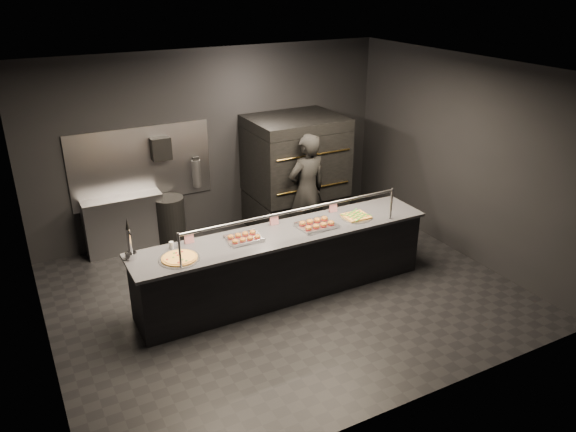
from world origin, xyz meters
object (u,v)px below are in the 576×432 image
(towel_dispenser, at_px, (161,149))
(trash_bin, at_px, (170,221))
(beer_tap, at_px, (130,247))
(service_counter, at_px, (284,263))
(square_pizza, at_px, (356,216))
(fire_extinguisher, at_px, (197,173))
(prep_shelf, at_px, (124,224))
(slider_tray_b, at_px, (317,224))
(worker, at_px, (307,191))
(round_pizza, at_px, (179,258))
(pizza_oven, at_px, (295,173))
(slider_tray_a, at_px, (244,238))

(towel_dispenser, height_order, trash_bin, towel_dispenser)
(beer_tap, bearing_deg, service_counter, -5.84)
(square_pizza, relative_size, trash_bin, 0.54)
(fire_extinguisher, height_order, square_pizza, fire_extinguisher)
(prep_shelf, relative_size, square_pizza, 2.80)
(slider_tray_b, bearing_deg, worker, 65.85)
(service_counter, height_order, worker, worker)
(towel_dispenser, xyz_separation_m, fire_extinguisher, (0.55, 0.01, -0.49))
(fire_extinguisher, relative_size, round_pizza, 1.02)
(service_counter, relative_size, round_pizza, 8.28)
(round_pizza, xyz_separation_m, worker, (2.47, 1.27, -0.02))
(prep_shelf, distance_m, square_pizza, 3.63)
(square_pizza, bearing_deg, towel_dispenser, 129.37)
(slider_tray_b, xyz_separation_m, worker, (0.55, 1.22, -0.04))
(pizza_oven, xyz_separation_m, slider_tray_b, (-0.73, -1.94, -0.01))
(worker, bearing_deg, trash_bin, -34.15)
(prep_shelf, relative_size, beer_tap, 2.28)
(slider_tray_b, relative_size, trash_bin, 0.70)
(service_counter, distance_m, round_pizza, 1.53)
(prep_shelf, xyz_separation_m, towel_dispenser, (0.70, 0.07, 1.10))
(service_counter, bearing_deg, beer_tap, 174.16)
(fire_extinguisher, bearing_deg, slider_tray_b, -71.42)
(service_counter, bearing_deg, fire_extinguisher, 98.30)
(beer_tap, relative_size, slider_tray_b, 0.96)
(towel_dispenser, relative_size, slider_tray_b, 0.64)
(round_pizza, height_order, worker, worker)
(fire_extinguisher, bearing_deg, worker, -41.73)
(service_counter, relative_size, slider_tray_b, 7.45)
(pizza_oven, xyz_separation_m, towel_dispenser, (-2.10, 0.49, 0.58))
(slider_tray_a, distance_m, square_pizza, 1.66)
(fire_extinguisher, relative_size, beer_tap, 0.96)
(towel_dispenser, height_order, worker, worker)
(square_pizza, xyz_separation_m, trash_bin, (-2.00, 2.27, -0.54))
(round_pizza, distance_m, slider_tray_b, 1.92)
(slider_tray_a, bearing_deg, prep_shelf, 114.64)
(towel_dispenser, height_order, fire_extinguisher, towel_dispenser)
(pizza_oven, distance_m, round_pizza, 3.31)
(square_pizza, bearing_deg, pizza_oven, 87.14)
(service_counter, relative_size, slider_tray_a, 8.43)
(service_counter, xyz_separation_m, worker, (1.02, 1.18, 0.45))
(towel_dispenser, bearing_deg, trash_bin, -90.00)
(round_pizza, xyz_separation_m, slider_tray_a, (0.90, 0.13, 0.01))
(service_counter, bearing_deg, square_pizza, -2.59)
(pizza_oven, height_order, slider_tray_b, pizza_oven)
(towel_dispenser, bearing_deg, slider_tray_b, -60.59)
(service_counter, bearing_deg, worker, 49.22)
(trash_bin, bearing_deg, prep_shelf, 171.87)
(round_pizza, xyz_separation_m, trash_bin, (0.55, 2.31, -0.54))
(round_pizza, bearing_deg, slider_tray_b, 1.36)
(pizza_oven, xyz_separation_m, beer_tap, (-3.15, -1.70, 0.10))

